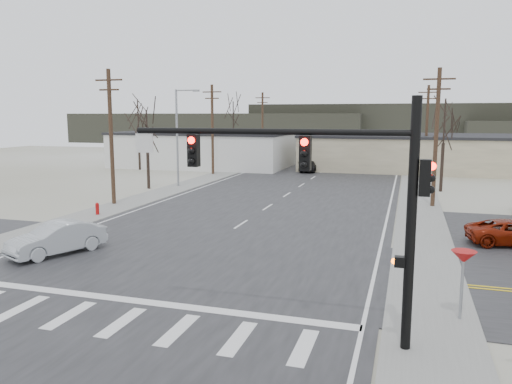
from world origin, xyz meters
TOP-DOWN VIEW (x-y plane):
  - ground at (0.00, 0.00)m, footprint 140.00×140.00m
  - main_road at (0.00, 15.00)m, footprint 18.00×110.00m
  - cross_road at (0.00, 0.00)m, footprint 90.00×10.00m
  - sidewalk_left at (-10.60, 20.00)m, footprint 3.00×90.00m
  - sidewalk_right at (10.60, 20.00)m, footprint 3.00×90.00m
  - traffic_signal_mast at (7.89, -6.20)m, footprint 8.95×0.43m
  - fire_hydrant at (-10.20, 8.00)m, footprint 0.24×0.24m
  - yield_sign at (11.50, -3.50)m, footprint 0.80×0.80m
  - building_left_far at (-16.00, 40.00)m, footprint 22.30×12.30m
  - building_right_far at (10.00, 44.00)m, footprint 26.30×14.30m
  - upole_left_b at (-11.50, 12.00)m, footprint 2.20×0.30m
  - upole_left_c at (-11.50, 32.00)m, footprint 2.20×0.30m
  - upole_left_d at (-11.50, 52.00)m, footprint 2.20×0.30m
  - upole_right_a at (11.50, 18.00)m, footprint 2.20×0.30m
  - upole_right_b at (11.50, 40.00)m, footprint 2.20×0.30m
  - streetlight_main at (-10.80, 22.00)m, footprint 2.40×0.25m
  - tree_left_near at (-13.00, 20.00)m, footprint 3.30×3.30m
  - tree_right_mid at (12.50, 26.00)m, footprint 3.74×3.74m
  - tree_left_far at (-14.00, 46.00)m, footprint 3.96×3.96m
  - tree_right_far at (15.00, 52.00)m, footprint 3.52×3.52m
  - tree_left_mid at (-22.00, 34.00)m, footprint 3.96×3.96m
  - hill_left at (-35.00, 92.00)m, footprint 70.00×18.00m
  - hill_center at (15.00, 96.00)m, footprint 80.00×18.00m
  - sedan_crossing at (-6.37, -0.81)m, footprint 3.31×4.88m
  - car_far_a at (-1.37, 37.57)m, footprint 2.36×4.78m
  - car_far_b at (-6.91, 57.92)m, footprint 2.70×3.86m

SIDE VIEW (x-z plane):
  - ground at x=0.00m, z-range 0.00..0.00m
  - cross_road at x=0.00m, z-range 0.00..0.04m
  - main_road at x=0.00m, z-range 0.00..0.05m
  - sidewalk_left at x=-10.60m, z-range 0.00..0.06m
  - sidewalk_right at x=10.60m, z-range 0.00..0.06m
  - fire_hydrant at x=-10.20m, z-range 0.02..0.89m
  - car_far_b at x=-6.91m, z-range 0.05..1.27m
  - car_far_a at x=-1.37m, z-range 0.05..1.38m
  - sedan_crossing at x=-6.37m, z-range 0.05..1.57m
  - yield_sign at x=11.50m, z-range 0.89..3.24m
  - building_right_far at x=10.00m, z-range 0.00..4.30m
  - building_left_far at x=-16.00m, z-range 0.01..4.51m
  - hill_left at x=-35.00m, z-range 0.00..7.00m
  - hill_center at x=15.00m, z-range 0.00..9.00m
  - traffic_signal_mast at x=7.89m, z-range 1.07..8.27m
  - streetlight_main at x=-10.80m, z-range 0.59..9.59m
  - upole_left_b at x=-11.50m, z-range 0.22..10.22m
  - upole_left_c at x=-11.50m, z-range 0.22..10.22m
  - upole_left_d at x=-11.50m, z-range 0.22..10.22m
  - upole_right_a at x=11.50m, z-range 0.22..10.22m
  - upole_right_b at x=11.50m, z-range 0.22..10.22m
  - tree_left_near at x=-13.00m, z-range 1.55..8.90m
  - tree_right_far at x=15.00m, z-range 1.66..9.50m
  - tree_right_mid at x=12.50m, z-range 1.77..10.10m
  - tree_left_far at x=-14.00m, z-range 1.87..10.69m
  - tree_left_mid at x=-22.00m, z-range 1.87..10.69m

